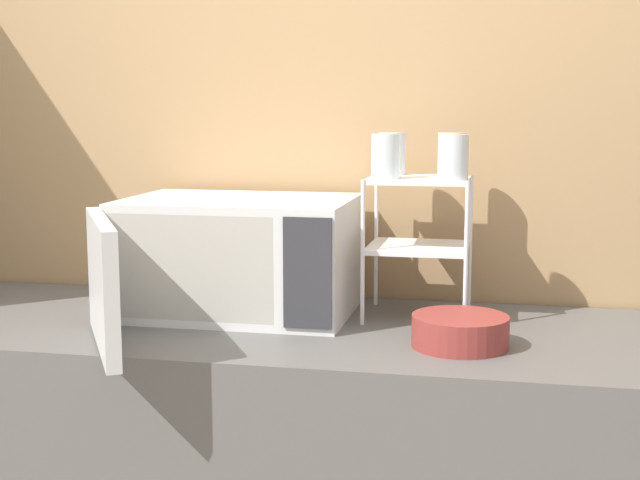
{
  "coord_description": "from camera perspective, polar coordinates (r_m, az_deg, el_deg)",
  "views": [
    {
      "loc": [
        0.6,
        -1.63,
        1.39
      ],
      "look_at": [
        0.18,
        0.37,
        1.08
      ],
      "focal_mm": 50.0,
      "sensor_mm": 36.0,
      "label": 1
    }
  ],
  "objects": [
    {
      "name": "wall_back",
      "position": [
        2.42,
        -2.64,
        6.4
      ],
      "size": [
        8.0,
        0.06,
        2.6
      ],
      "color": "tan",
      "rests_on": "ground_plane"
    },
    {
      "name": "microwave",
      "position": [
        2.18,
        -5.55,
        -1.08
      ],
      "size": [
        0.58,
        0.78,
        0.28
      ],
      "color": "silver",
      "rests_on": "counter"
    },
    {
      "name": "dish_rack",
      "position": [
        2.14,
        6.35,
        1.47
      ],
      "size": [
        0.25,
        0.23,
        0.34
      ],
      "color": "white",
      "rests_on": "counter"
    },
    {
      "name": "glass_front_left",
      "position": [
        2.07,
        4.26,
        5.36
      ],
      "size": [
        0.07,
        0.07,
        0.1
      ],
      "color": "silver",
      "rests_on": "dish_rack"
    },
    {
      "name": "glass_back_right",
      "position": [
        2.19,
        8.44,
        5.46
      ],
      "size": [
        0.07,
        0.07,
        0.1
      ],
      "color": "silver",
      "rests_on": "dish_rack"
    },
    {
      "name": "glass_front_right",
      "position": [
        2.05,
        8.54,
        5.26
      ],
      "size": [
        0.07,
        0.07,
        0.1
      ],
      "color": "silver",
      "rests_on": "dish_rack"
    },
    {
      "name": "glass_back_left",
      "position": [
        2.2,
        4.62,
        5.54
      ],
      "size": [
        0.07,
        0.07,
        0.1
      ],
      "color": "silver",
      "rests_on": "dish_rack"
    },
    {
      "name": "bowl",
      "position": [
        1.92,
        8.95,
        -5.81
      ],
      "size": [
        0.21,
        0.21,
        0.07
      ],
      "color": "maroon",
      "rests_on": "counter"
    }
  ]
}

